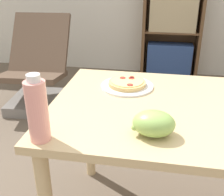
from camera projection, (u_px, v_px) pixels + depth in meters
The scene contains 6 objects.
dining_table at pixel (185, 127), 1.28m from camera, with size 1.22×0.83×0.74m.
pizza_on_plate at pixel (127, 84), 1.44m from camera, with size 0.27×0.27×0.04m.
grape_bunch at pixel (154, 123), 1.02m from camera, with size 0.16×0.14×0.10m.
drink_bottle at pixel (37, 110), 0.96m from camera, with size 0.07×0.07×0.25m.
lounge_chair_near at pixel (37, 79), 2.81m from camera, with size 0.62×0.80×0.88m.
bookshelf at pixel (173, 12), 3.33m from camera, with size 0.70×0.29×1.74m.
Camera 1 is at (-0.10, -1.08, 1.31)m, focal length 45.00 mm.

